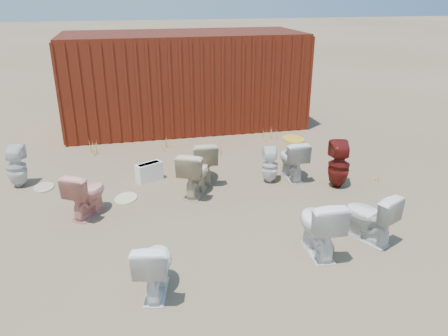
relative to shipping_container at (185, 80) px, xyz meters
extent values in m
plane|color=brown|center=(0.00, -5.20, -1.20)|extent=(100.00, 100.00, 0.00)
cube|color=#520F0D|center=(0.00, 0.00, 0.00)|extent=(6.00, 2.40, 2.40)
imported|color=white|center=(-1.39, -6.96, -0.82)|extent=(0.58, 0.82, 0.76)
imported|color=#E89386|center=(-2.29, -4.74, -0.82)|extent=(0.75, 0.86, 0.77)
imported|color=white|center=(0.86, -6.59, -0.77)|extent=(0.50, 0.85, 0.85)
imported|color=#611410|center=(2.14, -4.64, -0.77)|extent=(0.47, 0.48, 0.86)
imported|color=silver|center=(1.70, -6.46, -0.81)|extent=(0.73, 0.87, 0.78)
imported|color=silver|center=(-3.60, -3.31, -0.81)|extent=(0.38, 0.39, 0.78)
imported|color=#BCB08A|center=(-0.21, -3.83, -0.79)|extent=(0.50, 0.83, 0.82)
imported|color=beige|center=(-0.47, -4.35, -0.79)|extent=(0.77, 0.93, 0.82)
imported|color=silver|center=(1.46, -4.07, -0.81)|extent=(0.45, 0.77, 0.78)
imported|color=white|center=(0.99, -4.15, -0.86)|extent=(0.37, 0.38, 0.68)
ellipsoid|color=gold|center=(1.46, -4.07, -0.41)|extent=(0.39, 0.49, 0.02)
cube|color=white|center=(-1.23, -3.58, -1.02)|extent=(0.54, 0.40, 0.35)
ellipsoid|color=beige|center=(-1.69, -4.30, -1.19)|extent=(0.51, 0.59, 0.02)
ellipsoid|color=tan|center=(-3.16, -3.49, -1.19)|extent=(0.37, 0.48, 0.02)
cone|color=tan|center=(-2.30, -1.96, -1.03)|extent=(0.36, 0.36, 0.33)
cone|color=tan|center=(0.34, -2.43, -1.04)|extent=(0.32, 0.32, 0.32)
cone|color=tan|center=(2.13, -2.36, -1.04)|extent=(0.36, 0.36, 0.33)
cone|color=tan|center=(-0.68, -1.93, -1.07)|extent=(0.30, 0.30, 0.25)
cone|color=tan|center=(1.77, -1.70, -1.07)|extent=(0.34, 0.34, 0.26)
cone|color=tan|center=(2.87, -4.67, -1.07)|extent=(0.28, 0.28, 0.25)
camera|label=1|loc=(-1.56, -11.36, 2.19)|focal=35.00mm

